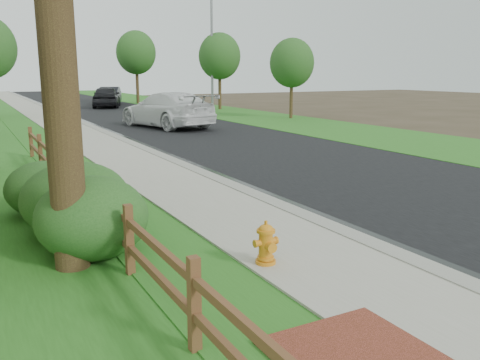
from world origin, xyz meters
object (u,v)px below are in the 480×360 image
dark_car_mid (107,97)px  fire_hydrant (266,244)px  white_suv (167,110)px  streetlight (210,41)px  ranch_fence (79,188)px

dark_car_mid → fire_hydrant: bearing=97.6°
white_suv → streetlight: streetlight is taller
ranch_fence → fire_hydrant: bearing=-66.3°
fire_hydrant → white_suv: bearing=73.8°
fire_hydrant → dark_car_mid: bearing=79.6°
fire_hydrant → dark_car_mid: (6.83, 37.23, 0.50)m
fire_hydrant → dark_car_mid: size_ratio=0.13×
ranch_fence → fire_hydrant: 4.73m
dark_car_mid → white_suv: bearing=104.6°
ranch_fence → white_suv: 17.41m
white_suv → streetlight: size_ratio=0.69×
white_suv → fire_hydrant: bearing=61.5°
ranch_fence → dark_car_mid: size_ratio=3.22×
fire_hydrant → ranch_fence: bearing=113.7°
white_suv → dark_car_mid: white_suv is taller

